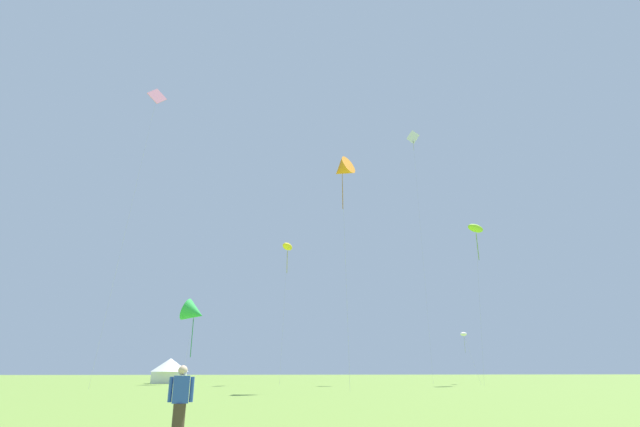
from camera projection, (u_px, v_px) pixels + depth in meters
kite_yellow_parafoil at (287, 247)px, 62.06m from camera, size 2.17×4.05×17.80m
kite_lime_parafoil at (476, 229)px, 61.41m from camera, size 3.97×3.89×19.93m
kite_green_delta at (194, 313)px, 60.23m from camera, size 3.77×3.43×10.52m
kite_white_diamond at (413, 142)px, 73.22m from camera, size 1.71×1.99×37.72m
kite_white_parafoil at (464, 334)px, 60.26m from camera, size 1.80×3.43×6.39m
kite_orange_delta at (342, 170)px, 45.66m from camera, size 2.98×3.41×21.53m
kite_pink_diamond at (156, 101)px, 54.53m from camera, size 3.24×2.50×33.38m
person_spectator at (180, 406)px, 10.66m from camera, size 0.57×0.28×1.73m
festival_tent_center at (170, 369)px, 62.43m from camera, size 4.92×4.92×3.20m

